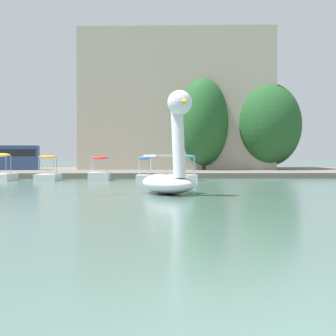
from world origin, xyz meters
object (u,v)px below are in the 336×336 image
object	(u,v)px
pedal_boat_orange	(48,174)
pedal_boat_teal	(189,173)
pedal_boat_yellow	(2,173)
pedal_boat_blue	(144,173)
swan_boat	(170,168)
pedal_boat_red	(100,173)
tree_willow_near_path	(268,125)
parked_van	(9,157)
tree_willow_overhanging	(204,122)

from	to	relation	value
pedal_boat_orange	pedal_boat_teal	bearing A→B (deg)	-1.29
pedal_boat_yellow	pedal_boat_blue	bearing A→B (deg)	0.53
swan_boat	pedal_boat_red	distance (m)	12.45
pedal_boat_blue	tree_willow_near_path	world-z (taller)	tree_willow_near_path
tree_willow_near_path	parked_van	world-z (taller)	tree_willow_near_path
pedal_boat_red	tree_willow_near_path	world-z (taller)	tree_willow_near_path
pedal_boat_teal	tree_willow_overhanging	distance (m)	11.59
pedal_boat_teal	parked_van	size ratio (longest dim) A/B	0.36
pedal_boat_orange	tree_willow_near_path	size ratio (longest dim) A/B	0.32
swan_boat	pedal_boat_orange	world-z (taller)	swan_boat
swan_boat	parked_van	bearing A→B (deg)	118.47
pedal_boat_yellow	tree_willow_near_path	xyz separation A→B (m)	(18.33, 11.05, 3.59)
tree_willow_near_path	parked_van	distance (m)	20.98
pedal_boat_red	pedal_boat_orange	world-z (taller)	pedal_boat_orange
swan_boat	pedal_boat_blue	world-z (taller)	swan_boat
pedal_boat_blue	pedal_boat_orange	bearing A→B (deg)	-178.20
pedal_boat_blue	pedal_boat_red	size ratio (longest dim) A/B	0.77
pedal_boat_red	swan_boat	bearing A→B (deg)	-71.95
pedal_boat_blue	pedal_boat_yellow	distance (m)	8.42
pedal_boat_teal	tree_willow_overhanging	bearing A→B (deg)	79.89
pedal_boat_yellow	tree_willow_near_path	world-z (taller)	tree_willow_near_path
tree_willow_near_path	pedal_boat_yellow	bearing A→B (deg)	-148.93
tree_willow_near_path	pedal_boat_orange	bearing A→B (deg)	-144.46
swan_boat	pedal_boat_teal	world-z (taller)	swan_boat
pedal_boat_yellow	swan_boat	bearing A→B (deg)	-50.28
pedal_boat_red	pedal_boat_orange	xyz separation A→B (m)	(-3.02, -0.37, 0.01)
pedal_boat_blue	parked_van	xyz separation A→B (m)	(-10.90, 10.64, 0.98)
pedal_boat_red	pedal_boat_orange	distance (m)	3.04
pedal_boat_yellow	tree_willow_near_path	size ratio (longest dim) A/B	0.31
pedal_boat_red	pedal_boat_yellow	bearing A→B (deg)	-177.30
pedal_boat_orange	pedal_boat_yellow	bearing A→B (deg)	177.87
pedal_boat_blue	tree_willow_overhanging	world-z (taller)	tree_willow_overhanging
pedal_boat_orange	tree_willow_overhanging	xyz separation A→B (m)	(10.30, 10.60, 3.76)
swan_boat	tree_willow_near_path	bearing A→B (deg)	68.86
pedal_boat_orange	pedal_boat_yellow	size ratio (longest dim) A/B	1.03
pedal_boat_red	pedal_boat_yellow	size ratio (longest dim) A/B	1.06
pedal_boat_orange	pedal_boat_yellow	distance (m)	2.73
pedal_boat_teal	tree_willow_near_path	world-z (taller)	tree_willow_near_path
tree_willow_overhanging	parked_van	size ratio (longest dim) A/B	1.52
pedal_boat_blue	pedal_boat_yellow	xyz separation A→B (m)	(-8.42, -0.08, -0.01)
swan_boat	parked_van	xyz separation A→B (m)	(-12.08, 22.27, 0.43)
pedal_boat_red	parked_van	distance (m)	13.34
pedal_boat_orange	pedal_boat_red	bearing A→B (deg)	7.03
pedal_boat_teal	pedal_boat_yellow	size ratio (longest dim) A/B	0.79
tree_willow_near_path	parked_van	bearing A→B (deg)	-179.10
pedal_boat_orange	parked_van	bearing A→B (deg)	115.70
pedal_boat_blue	pedal_boat_orange	size ratio (longest dim) A/B	0.78
swan_boat	pedal_boat_blue	bearing A→B (deg)	95.79
pedal_boat_red	parked_van	bearing A→B (deg)	128.21
pedal_boat_orange	swan_boat	bearing A→B (deg)	-59.03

